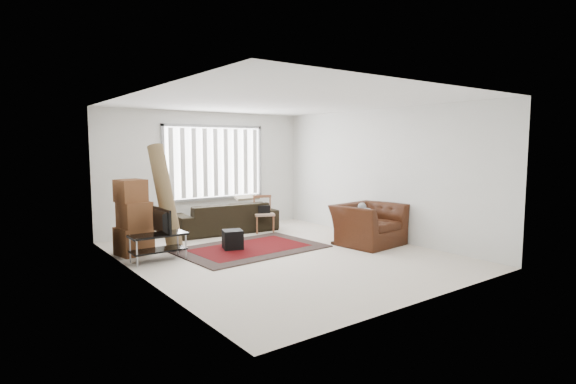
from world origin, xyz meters
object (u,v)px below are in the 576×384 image
object	(u,v)px
sofa	(225,213)
armchair	(369,221)
tv_stand	(158,241)
moving_boxes	(133,220)
side_chair	(264,212)

from	to	relation	value
sofa	armchair	bearing A→B (deg)	125.88
tv_stand	armchair	world-z (taller)	armchair
moving_boxes	armchair	size ratio (longest dim) A/B	1.01
tv_stand	moving_boxes	distance (m)	0.78
sofa	tv_stand	bearing A→B (deg)	41.23
moving_boxes	armchair	distance (m)	4.42
armchair	sofa	bearing A→B (deg)	114.75
sofa	moving_boxes	bearing A→B (deg)	25.34
side_chair	armchair	world-z (taller)	armchair
moving_boxes	armchair	xyz separation A→B (m)	(3.97, -1.93, -0.17)
moving_boxes	armchair	world-z (taller)	moving_boxes
side_chair	moving_boxes	bearing A→B (deg)	-149.80
side_chair	armchair	distance (m)	2.49
tv_stand	armchair	size ratio (longest dim) A/B	0.70
moving_boxes	sofa	size ratio (longest dim) A/B	0.59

